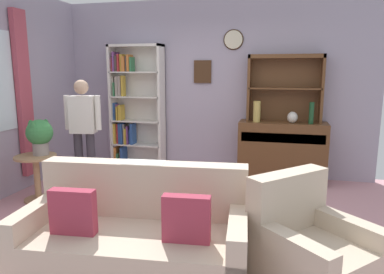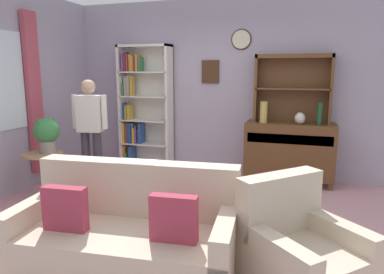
{
  "view_description": "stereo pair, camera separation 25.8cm",
  "coord_description": "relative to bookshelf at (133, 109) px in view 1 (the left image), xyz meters",
  "views": [
    {
      "loc": [
        1.05,
        -3.61,
        1.69
      ],
      "look_at": [
        0.1,
        0.2,
        0.95
      ],
      "focal_mm": 33.3,
      "sensor_mm": 36.0,
      "label": 1
    },
    {
      "loc": [
        1.3,
        -3.54,
        1.69
      ],
      "look_at": [
        0.1,
        0.2,
        0.95
      ],
      "focal_mm": 33.3,
      "sensor_mm": 36.0,
      "label": 2
    }
  ],
  "objects": [
    {
      "name": "person_reading",
      "position": [
        -0.27,
        -1.13,
        -0.14
      ],
      "size": [
        0.53,
        0.26,
        1.56
      ],
      "color": "#38333D",
      "rests_on": "ground_plane"
    },
    {
      "name": "ground_plane",
      "position": [
        1.36,
        -1.94,
        -1.06
      ],
      "size": [
        5.4,
        4.6,
        0.02
      ],
      "primitive_type": "cube",
      "color": "#C68C93"
    },
    {
      "name": "sideboard",
      "position": [
        2.46,
        -0.08,
        -0.54
      ],
      "size": [
        1.3,
        0.45,
        0.92
      ],
      "color": "brown",
      "rests_on": "ground_plane"
    },
    {
      "name": "vase_round",
      "position": [
        2.59,
        -0.15,
        -0.05
      ],
      "size": [
        0.15,
        0.15,
        0.17
      ],
      "primitive_type": "ellipsoid",
      "color": "beige",
      "rests_on": "sideboard"
    },
    {
      "name": "coffee_table",
      "position": [
        1.49,
        -2.31,
        -0.7
      ],
      "size": [
        0.8,
        0.5,
        0.42
      ],
      "color": "brown",
      "rests_on": "ground_plane"
    },
    {
      "name": "armchair_floral",
      "position": [
        2.68,
        -2.86,
        -0.76
      ],
      "size": [
        1.08,
        1.08,
        0.88
      ],
      "color": "beige",
      "rests_on": "ground_plane"
    },
    {
      "name": "couch_floral",
      "position": [
        1.3,
        -3.02,
        -0.74
      ],
      "size": [
        1.87,
        1.01,
        0.9
      ],
      "color": "beige",
      "rests_on": "ground_plane"
    },
    {
      "name": "plant_stand",
      "position": [
        -0.63,
        -1.72,
        -0.68
      ],
      "size": [
        0.52,
        0.52,
        0.61
      ],
      "color": "#A87F56",
      "rests_on": "ground_plane"
    },
    {
      "name": "bookshelf",
      "position": [
        0.0,
        0.0,
        0.0
      ],
      "size": [
        0.9,
        0.3,
        2.1
      ],
      "color": "silver",
      "rests_on": "ground_plane"
    },
    {
      "name": "wall_back",
      "position": [
        1.36,
        0.19,
        0.35
      ],
      "size": [
        5.0,
        0.09,
        2.8
      ],
      "color": "#A399AD",
      "rests_on": "ground_plane"
    },
    {
      "name": "book_stack",
      "position": [
        1.53,
        -2.27,
        -0.61
      ],
      "size": [
        0.18,
        0.15,
        0.05
      ],
      "color": "#723F7F",
      "rests_on": "coffee_table"
    },
    {
      "name": "vase_tall",
      "position": [
        2.07,
        -0.16,
        0.03
      ],
      "size": [
        0.11,
        0.11,
        0.32
      ],
      "primitive_type": "cylinder",
      "color": "tan",
      "rests_on": "sideboard"
    },
    {
      "name": "potted_plant_large",
      "position": [
        -0.59,
        -1.66,
        -0.17
      ],
      "size": [
        0.33,
        0.33,
        0.46
      ],
      "color": "gray",
      "rests_on": "plant_stand"
    },
    {
      "name": "area_rug",
      "position": [
        1.56,
        -2.24,
        -1.05
      ],
      "size": [
        2.92,
        1.77,
        0.01
      ],
      "primitive_type": "cube",
      "color": "brown",
      "rests_on": "ground_plane"
    },
    {
      "name": "bottle_wine",
      "position": [
        2.85,
        -0.17,
        0.03
      ],
      "size": [
        0.07,
        0.07,
        0.32
      ],
      "primitive_type": "cylinder",
      "color": "#194223",
      "rests_on": "sideboard"
    },
    {
      "name": "sideboard_hutch",
      "position": [
        2.46,
        0.03,
        0.51
      ],
      "size": [
        1.1,
        0.26,
        1.0
      ],
      "color": "brown",
      "rests_on": "sideboard"
    }
  ]
}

